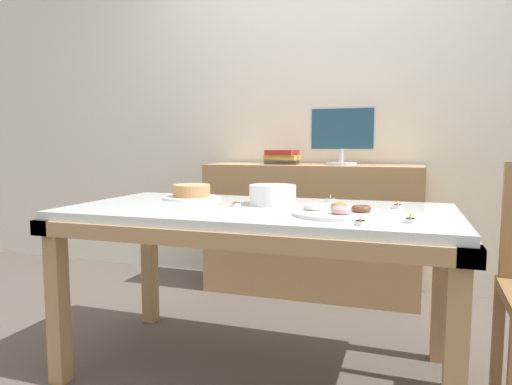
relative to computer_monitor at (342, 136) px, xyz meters
name	(u,v)px	position (x,y,z in m)	size (l,w,h in m)	color
ground_plane	(258,370)	(-0.19, -1.16, -1.07)	(12.00, 12.00, 0.00)	#564C44
wall_back	(321,104)	(-0.19, 0.30, 0.23)	(8.00, 0.10, 2.60)	silver
dining_table	(258,228)	(-0.19, -1.16, -0.42)	(1.66, 0.84, 0.74)	silver
sideboard	(312,229)	(-0.19, 0.00, -0.63)	(1.42, 0.44, 0.88)	tan
computer_monitor	(342,136)	(0.00, 0.00, 0.00)	(0.42, 0.20, 0.38)	silver
book_stack	(282,157)	(-0.41, 0.00, -0.14)	(0.23, 0.19, 0.10)	#3F3838
cake_chocolate_round	(192,193)	(-0.61, -0.97, -0.30)	(0.28, 0.28, 0.07)	white
pastry_platter	(339,212)	(0.17, -1.27, -0.32)	(0.37, 0.37, 0.04)	white
plate_stack	(273,195)	(-0.16, -1.06, -0.28)	(0.21, 0.21, 0.09)	white
tealight_left_edge	(410,220)	(0.43, -1.38, -0.32)	(0.04, 0.04, 0.04)	silver
tealight_near_cakes	(398,206)	(0.38, -1.01, -0.32)	(0.04, 0.04, 0.04)	silver
tealight_right_edge	(330,200)	(0.07, -0.87, -0.32)	(0.04, 0.04, 0.04)	silver
tealight_centre	(360,222)	(0.27, -1.48, -0.32)	(0.04, 0.04, 0.04)	silver
tealight_near_front	(236,204)	(-0.30, -1.17, -0.32)	(0.04, 0.04, 0.04)	silver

